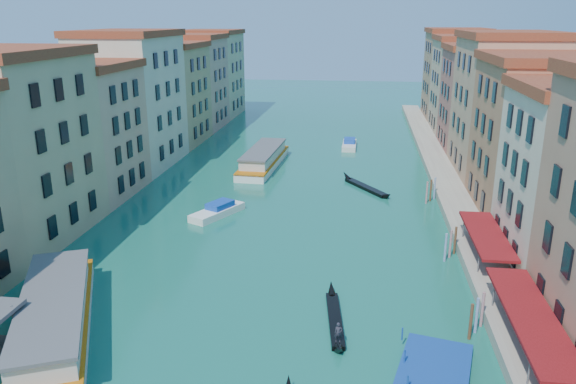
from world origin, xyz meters
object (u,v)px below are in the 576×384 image
blue_dock (435,368)px  vaporetto_far (264,158)px  gondola_fore (335,318)px  vaporetto_near (54,318)px

blue_dock → vaporetto_far: bearing=125.1°
gondola_fore → blue_dock: gondola_fore is taller
vaporetto_far → blue_dock: vaporetto_far is taller
vaporetto_far → gondola_fore: 48.50m
gondola_fore → blue_dock: size_ratio=1.40×
vaporetto_near → vaporetto_far: bearing=57.9°
blue_dock → gondola_fore: bearing=154.9°
gondola_fore → blue_dock: (7.02, -5.57, -0.08)m
vaporetto_far → blue_dock: size_ratio=2.61×
vaporetto_near → gondola_fore: (20.70, 4.58, -1.05)m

